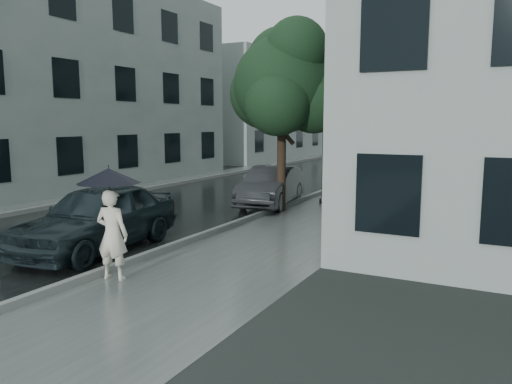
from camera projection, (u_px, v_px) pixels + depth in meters
The scene contains 14 objects.
ground at pixel (197, 274), 9.72m from camera, with size 120.00×120.00×0.00m, color black.
sidewalk at pixel (370, 195), 20.14m from camera, with size 3.50×60.00×0.01m, color slate.
kerb_near at pixel (327, 190), 20.97m from camera, with size 0.15×60.00×0.15m, color slate.
asphalt_road at pixel (253, 187), 22.57m from camera, with size 6.85×60.00×0.00m, color black.
kerb_far at pixel (190, 181), 24.16m from camera, with size 0.15×60.00×0.15m, color slate.
sidewalk_far at pixel (174, 182), 24.59m from camera, with size 1.70×60.00×0.01m, color #4C5451.
building_far_a at pixel (40, 81), 22.36m from camera, with size 7.02×20.00×9.50m.
building_far_b at pixel (261, 109), 41.80m from camera, with size 7.02×18.00×8.00m.
pedestrian at pixel (112, 235), 9.26m from camera, with size 0.62×0.41×1.71m, color silver.
umbrella at pixel (109, 176), 9.10m from camera, with size 1.47×1.47×1.22m.
street_tree at pixel (284, 84), 16.14m from camera, with size 4.08×3.71×6.15m.
lamp_post at pixel (321, 121), 17.71m from camera, with size 0.84×0.38×5.20m.
car_near at pixel (98, 217), 11.44m from camera, with size 1.80×4.48×1.52m, color black.
car_far at pixel (271, 186), 17.56m from camera, with size 1.45×4.15×1.37m, color #26292C.
Camera 1 is at (5.35, -7.81, 2.95)m, focal length 35.00 mm.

